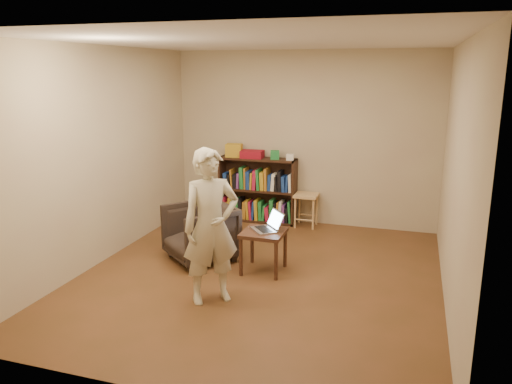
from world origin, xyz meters
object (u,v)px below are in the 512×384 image
(stool, at_px, (306,200))
(person, at_px, (211,227))
(bookshelf, at_px, (258,193))
(side_table, at_px, (264,238))
(laptop, at_px, (268,225))
(armchair, at_px, (200,233))

(stool, relative_size, person, 0.32)
(bookshelf, relative_size, side_table, 2.44)
(bookshelf, bearing_deg, side_table, -70.70)
(side_table, height_order, laptop, laptop)
(person, bearing_deg, armchair, 80.27)
(side_table, xyz_separation_m, laptop, (0.04, 0.07, 0.14))
(stool, xyz_separation_m, armchair, (-0.97, -1.73, -0.05))
(armchair, bearing_deg, laptop, 36.24)
(bookshelf, distance_m, stool, 0.79)
(laptop, relative_size, person, 0.28)
(stool, relative_size, side_table, 1.02)
(armchair, xyz_separation_m, laptop, (0.89, -0.05, 0.20))
(laptop, bearing_deg, side_table, -70.68)
(laptop, bearing_deg, stool, 137.73)
(bookshelf, distance_m, laptop, 1.98)
(armchair, xyz_separation_m, person, (0.57, -1.00, 0.44))
(laptop, bearing_deg, person, -58.62)
(armchair, relative_size, side_table, 1.56)
(person, bearing_deg, stool, 42.41)
(side_table, bearing_deg, laptop, 59.26)
(stool, xyz_separation_m, laptop, (-0.07, -1.79, 0.14))
(person, bearing_deg, bookshelf, 58.50)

